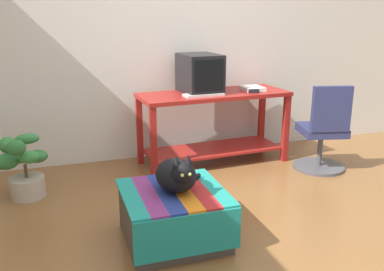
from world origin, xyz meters
TOP-DOWN VIEW (x-y plane):
  - ground_plane at (0.00, 0.00)m, footprint 14.00×14.00m
  - back_wall at (0.00, 2.05)m, footprint 8.00×0.10m
  - desk at (0.41, 1.60)m, footprint 1.59×0.68m
  - tv_monitor at (0.27, 1.65)m, footprint 0.39×0.51m
  - keyboard at (0.25, 1.46)m, footprint 0.41×0.17m
  - book at (0.84, 1.58)m, footprint 0.21×0.24m
  - ottoman_with_blanket at (-0.43, 0.16)m, footprint 0.70×0.70m
  - cat at (-0.41, 0.16)m, footprint 0.38×0.39m
  - potted_plant at (-1.47, 1.27)m, footprint 0.44×0.40m
  - office_chair at (1.38, 1.03)m, footprint 0.52×0.52m
  - stapler at (0.79, 1.45)m, footprint 0.12×0.07m

SIDE VIEW (x-z plane):
  - ground_plane at x=0.00m, z-range 0.00..0.00m
  - ottoman_with_blanket at x=-0.43m, z-range 0.00..0.37m
  - potted_plant at x=-1.47m, z-range -0.02..0.54m
  - office_chair at x=1.38m, z-range -0.06..0.83m
  - cat at x=-0.41m, z-range 0.35..0.64m
  - desk at x=0.41m, z-range 0.14..0.90m
  - keyboard at x=0.25m, z-range 0.76..0.78m
  - stapler at x=0.79m, z-range 0.76..0.80m
  - book at x=0.84m, z-range 0.76..0.80m
  - tv_monitor at x=0.27m, z-range 0.76..1.15m
  - back_wall at x=0.00m, z-range 0.00..2.60m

